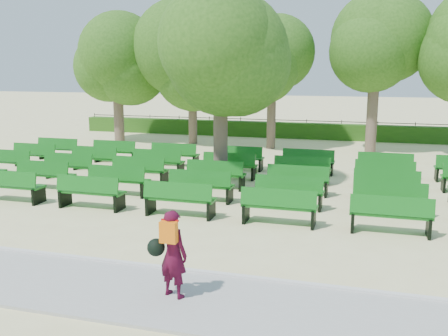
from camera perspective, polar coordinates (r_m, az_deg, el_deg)
name	(u,v)px	position (r m, az deg, el deg)	size (l,w,h in m)	color
ground	(221,195)	(16.17, -0.30, -3.08)	(120.00, 120.00, 0.00)	beige
paving	(108,290)	(9.67, -13.08, -13.38)	(30.00, 2.20, 0.06)	#A4A39F
curb	(136,265)	(10.59, -10.02, -10.89)	(30.00, 0.12, 0.10)	silver
hedge	(288,130)	(29.58, 7.38, 4.30)	(26.00, 0.70, 0.90)	#285716
fence	(289,137)	(30.02, 7.47, 3.54)	(26.00, 0.10, 1.02)	black
tree_line	(276,148)	(25.73, 5.99, 2.27)	(21.80, 6.80, 7.04)	#326019
bench_array	(216,185)	(17.01, -0.90, -2.00)	(1.99, 0.69, 1.24)	#116416
tree_among	(220,61)	(16.95, -0.41, 12.15)	(4.25, 4.25, 6.21)	brown
person	(171,252)	(8.86, -6.03, -9.57)	(0.78, 0.54, 1.58)	#41091F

